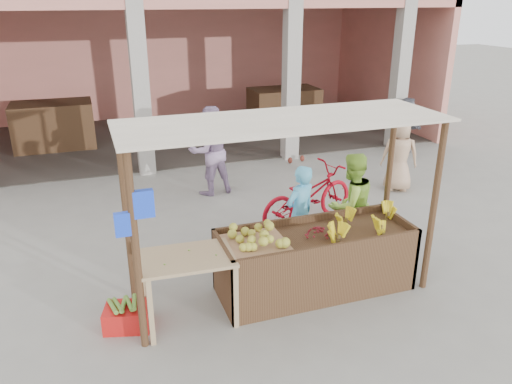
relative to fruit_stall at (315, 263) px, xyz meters
name	(u,v)px	position (x,y,z in m)	size (l,w,h in m)	color
ground	(280,295)	(-0.50, 0.00, -0.40)	(60.00, 60.00, 0.00)	slate
market_building	(163,38)	(-0.45, 8.93, 2.30)	(14.40, 6.40, 4.20)	#E28576
fruit_stall	(315,263)	(0.00, 0.00, 0.00)	(2.60, 0.95, 0.80)	#513620
stall_awning	(280,153)	(-0.51, 0.06, 1.58)	(4.09, 1.35, 2.39)	#513620
banana_heap	(361,223)	(0.64, -0.03, 0.50)	(1.14, 0.62, 0.21)	yellow
melon_tray	(254,239)	(-0.87, 0.00, 0.50)	(0.80, 0.69, 0.21)	#A27653
berry_heap	(318,231)	(0.02, 0.00, 0.48)	(0.48, 0.39, 0.15)	maroon
side_table	(187,267)	(-1.76, -0.15, 0.35)	(1.14, 0.79, 0.89)	tan
papaya_pile	(186,248)	(-1.76, -0.15, 0.60)	(0.78, 0.45, 0.22)	#479831
red_crate	(128,317)	(-2.49, -0.04, -0.26)	(0.54, 0.39, 0.28)	red
plantain_bundle	(126,304)	(-2.49, -0.04, -0.08)	(0.42, 0.30, 0.08)	#5D8B32
produce_sacks	(297,151)	(2.01, 5.24, -0.11)	(0.77, 0.48, 0.58)	maroon
vendor_blue	(300,211)	(0.15, 0.86, 0.40)	(0.60, 0.44, 1.59)	#55BCEA
vendor_green	(351,202)	(0.93, 0.76, 0.46)	(0.82, 0.48, 1.71)	#A1D445
motorcycle	(308,195)	(0.79, 1.97, 0.14)	(2.07, 0.71, 1.08)	#A10817
shopper_c	(400,151)	(3.25, 2.88, 0.43)	(0.80, 0.52, 1.66)	tan
shopper_d	(406,123)	(5.05, 5.25, 0.33)	(1.35, 0.55, 1.46)	#535560
shopper_f	(210,147)	(-0.44, 3.96, 0.58)	(0.95, 0.55, 1.96)	gray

